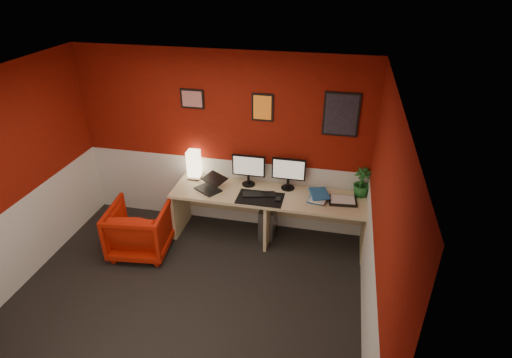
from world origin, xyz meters
The scene contains 25 objects.
ground centered at (0.00, 0.00, 0.00)m, with size 4.00×3.50×0.01m, color black.
ceiling centered at (0.00, 0.00, 2.50)m, with size 4.00×3.50×0.01m, color white.
wall_back centered at (0.00, 1.75, 1.25)m, with size 4.00×0.01×2.50m, color maroon.
wall_right centered at (2.00, 0.00, 1.25)m, with size 0.01×3.50×2.50m, color maroon.
wainscot_back centered at (0.00, 1.75, 0.50)m, with size 4.00×0.01×1.00m, color silver.
wainscot_left centered at (-2.00, 0.00, 0.50)m, with size 0.01×3.50×1.00m, color silver.
wainscot_right centered at (2.00, 0.00, 0.50)m, with size 0.01×3.50×1.00m, color silver.
desk centered at (0.74, 1.41, 0.36)m, with size 2.60×0.65×0.73m, color #D3BC87.
shoji_lamp centered at (-0.37, 1.62, 0.93)m, with size 0.16×0.16×0.40m, color #FFE5B2.
laptop centered at (-0.08, 1.34, 0.84)m, with size 0.33×0.23×0.22m, color black.
monitor_left centered at (0.41, 1.60, 1.02)m, with size 0.45×0.06×0.58m, color black.
monitor_right centered at (0.95, 1.61, 1.02)m, with size 0.45×0.06×0.58m, color black.
desk_mat centered at (0.64, 1.28, 0.73)m, with size 0.60×0.38×0.01m, color black.
keyboard centered at (0.61, 1.35, 0.74)m, with size 0.42×0.14×0.02m, color black.
mouse centered at (0.88, 1.27, 0.75)m, with size 0.06×0.10×0.03m, color black.
book_bottom centered at (1.26, 1.42, 0.74)m, with size 0.20×0.27×0.03m, color #225D9F.
book_middle centered at (1.28, 1.42, 0.77)m, with size 0.21×0.29×0.02m, color silver.
book_top centered at (1.27, 1.41, 0.79)m, with size 0.23×0.30×0.03m, color #225D9F.
zen_tray centered at (1.68, 1.41, 0.74)m, with size 0.35×0.25×0.03m, color black.
potted_plant centered at (1.90, 1.62, 0.92)m, with size 0.22×0.22×0.39m, color #19591E.
pc_tower centered at (0.70, 1.55, 0.23)m, with size 0.20×0.45×0.45m, color #99999E.
armchair centered at (-0.87, 0.82, 0.35)m, with size 0.74×0.76×0.69m, color #B31C09.
art_left centered at (-0.37, 1.74, 1.85)m, with size 0.32×0.02×0.26m, color red.
art_center centered at (0.57, 1.74, 1.80)m, with size 0.28×0.02×0.36m, color orange.
art_right centered at (1.56, 1.74, 1.78)m, with size 0.44×0.02×0.56m, color black.
Camera 1 is at (1.54, -3.18, 3.51)m, focal length 28.87 mm.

